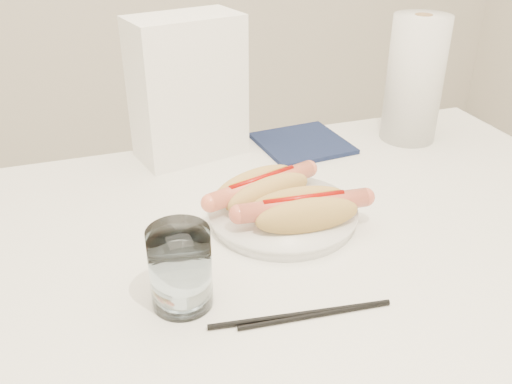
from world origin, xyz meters
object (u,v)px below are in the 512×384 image
object	(u,v)px
paper_towel_roll	(415,80)
hotdog_right	(303,210)
plate	(283,216)
napkin_box	(188,89)
table	(276,280)
hotdog_left	(262,189)
water_glass	(180,268)

from	to	relation	value
paper_towel_roll	hotdog_right	bearing A→B (deg)	-142.38
plate	hotdog_right	xyz separation A→B (m)	(0.01, -0.05, 0.03)
napkin_box	paper_towel_roll	bearing A→B (deg)	-21.68
hotdog_right	table	bearing A→B (deg)	-155.54
hotdog_left	napkin_box	xyz separation A→B (m)	(-0.06, 0.25, 0.09)
hotdog_right	paper_towel_roll	bearing A→B (deg)	41.73
table	water_glass	size ratio (longest dim) A/B	11.42
plate	hotdog_left	bearing A→B (deg)	125.10
hotdog_left	paper_towel_roll	distance (m)	0.43
table	hotdog_right	world-z (taller)	hotdog_right
hotdog_left	napkin_box	distance (m)	0.27
napkin_box	paper_towel_roll	distance (m)	0.44
hotdog_left	hotdog_right	world-z (taller)	same
hotdog_left	hotdog_right	bearing A→B (deg)	-83.23
plate	paper_towel_roll	world-z (taller)	paper_towel_roll
paper_towel_roll	water_glass	bearing A→B (deg)	-146.71
plate	hotdog_left	size ratio (longest dim) A/B	1.17
hotdog_right	water_glass	xyz separation A→B (m)	(-0.20, -0.09, 0.01)
hotdog_right	water_glass	distance (m)	0.22
table	hotdog_right	xyz separation A→B (m)	(0.05, 0.02, 0.10)
hotdog_right	paper_towel_roll	size ratio (longest dim) A/B	0.79
table	paper_towel_roll	size ratio (longest dim) A/B	4.89
paper_towel_roll	table	bearing A→B (deg)	-144.13
plate	paper_towel_roll	bearing A→B (deg)	31.38
table	paper_towel_roll	distance (m)	0.52
table	plate	bearing A→B (deg)	62.69
table	plate	xyz separation A→B (m)	(0.03, 0.06, 0.07)
table	water_glass	world-z (taller)	water_glass
plate	napkin_box	size ratio (longest dim) A/B	0.85
plate	hotdog_right	bearing A→B (deg)	-74.55
table	water_glass	xyz separation A→B (m)	(-0.15, -0.07, 0.11)
plate	water_glass	size ratio (longest dim) A/B	2.10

